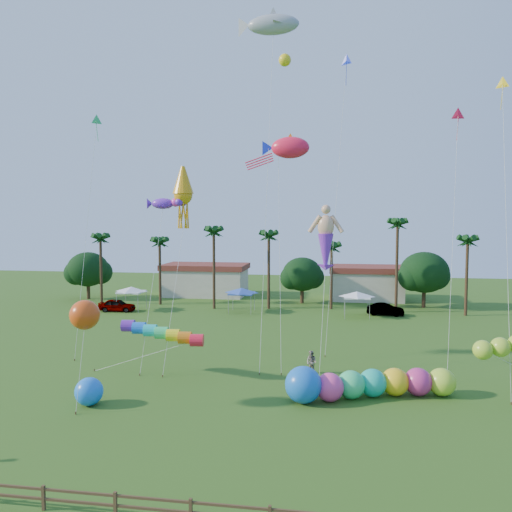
# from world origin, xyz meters

# --- Properties ---
(ground) EXTENTS (160.00, 160.00, 0.00)m
(ground) POSITION_xyz_m (0.00, 0.00, 0.00)
(ground) COLOR #285116
(ground) RESTS_ON ground
(tree_line) EXTENTS (69.46, 8.91, 11.00)m
(tree_line) POSITION_xyz_m (3.57, 44.00, 4.28)
(tree_line) COLOR #3A2819
(tree_line) RESTS_ON ground
(buildings_row) EXTENTS (35.00, 7.00, 4.00)m
(buildings_row) POSITION_xyz_m (-3.09, 50.00, 2.00)
(buildings_row) COLOR beige
(buildings_row) RESTS_ON ground
(tent_row) EXTENTS (31.00, 4.00, 0.60)m
(tent_row) POSITION_xyz_m (-6.00, 36.33, 2.75)
(tent_row) COLOR white
(tent_row) RESTS_ON ground
(fence) EXTENTS (36.12, 0.12, 1.00)m
(fence) POSITION_xyz_m (0.00, -6.00, 0.61)
(fence) COLOR brown
(fence) RESTS_ON ground
(car_a) EXTENTS (4.65, 2.12, 1.55)m
(car_a) POSITION_xyz_m (-21.60, 35.17, 0.77)
(car_a) COLOR #4C4C54
(car_a) RESTS_ON ground
(car_b) EXTENTS (4.51, 1.99, 1.44)m
(car_b) POSITION_xyz_m (11.48, 37.63, 0.72)
(car_b) COLOR #4C4C54
(car_b) RESTS_ON ground
(spectator_b) EXTENTS (1.06, 1.00, 1.74)m
(spectator_b) POSITION_xyz_m (3.68, 13.22, 0.87)
(spectator_b) COLOR gray
(spectator_b) RESTS_ON ground
(caterpillar_inflatable) EXTENTS (11.20, 5.02, 2.31)m
(caterpillar_inflatable) POSITION_xyz_m (7.26, 8.56, 0.97)
(caterpillar_inflatable) COLOR #F54094
(caterpillar_inflatable) RESTS_ON ground
(blue_ball) EXTENTS (1.73, 1.73, 1.73)m
(blue_ball) POSITION_xyz_m (-9.64, 4.76, 0.87)
(blue_ball) COLOR #1B75F9
(blue_ball) RESTS_ON ground
(rainbow_tube) EXTENTS (10.00, 1.56, 3.35)m
(rainbow_tube) POSITION_xyz_m (-5.99, 10.51, 2.89)
(rainbow_tube) COLOR #F71B34
(rainbow_tube) RESTS_ON ground
(green_worm) EXTENTS (10.22, 2.63, 4.07)m
(green_worm) POSITION_xyz_m (14.50, 9.02, 3.34)
(green_worm) COLOR #A1CF2E
(green_worm) RESTS_ON ground
(orange_ball_kite) EXTENTS (2.31, 2.31, 6.63)m
(orange_ball_kite) POSITION_xyz_m (-9.59, 4.38, 5.73)
(orange_ball_kite) COLOR #DF4812
(orange_ball_kite) RESTS_ON ground
(merman_kite) EXTENTS (2.37, 4.43, 12.16)m
(merman_kite) POSITION_xyz_m (4.62, 14.87, 9.76)
(merman_kite) COLOR #E1A880
(merman_kite) RESTS_ON ground
(fish_kite) EXTENTS (4.64, 4.98, 18.14)m
(fish_kite) POSITION_xyz_m (1.73, 16.61, 17.18)
(fish_kite) COLOR #FE1C3E
(fish_kite) RESTS_ON ground
(shark_kite) EXTENTS (6.10, 8.84, 28.71)m
(shark_kite) POSITION_xyz_m (0.05, 19.04, 27.67)
(shark_kite) COLOR #949CA2
(shark_kite) RESTS_ON ground
(squid_kite) EXTENTS (1.93, 5.90, 15.87)m
(squid_kite) POSITION_xyz_m (-6.84, 15.68, 13.45)
(squid_kite) COLOR orange
(squid_kite) RESTS_ON ground
(lobster_kite) EXTENTS (3.68, 6.45, 13.42)m
(lobster_kite) POSITION_xyz_m (-8.58, 15.73, 12.78)
(lobster_kite) COLOR #712AD3
(lobster_kite) RESTS_ON ground
(delta_kite_red) EXTENTS (1.71, 3.96, 19.86)m
(delta_kite_red) POSITION_xyz_m (14.29, 16.33, 18.88)
(delta_kite_red) COLOR red
(delta_kite_red) RESTS_ON ground
(delta_kite_yellow) EXTENTS (0.98, 5.03, 21.23)m
(delta_kite_yellow) POSITION_xyz_m (16.46, 13.34, 20.09)
(delta_kite_yellow) COLOR yellow
(delta_kite_yellow) RESTS_ON ground
(delta_kite_green) EXTENTS (0.91, 4.75, 20.62)m
(delta_kite_green) POSITION_xyz_m (-15.27, 17.88, 19.57)
(delta_kite_green) COLOR #2EC46A
(delta_kite_green) RESTS_ON ground
(delta_kite_blue) EXTENTS (2.17, 4.63, 26.03)m
(delta_kite_blue) POSITION_xyz_m (6.11, 22.04, 24.90)
(delta_kite_blue) COLOR #1730D3
(delta_kite_blue) RESTS_ON ground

